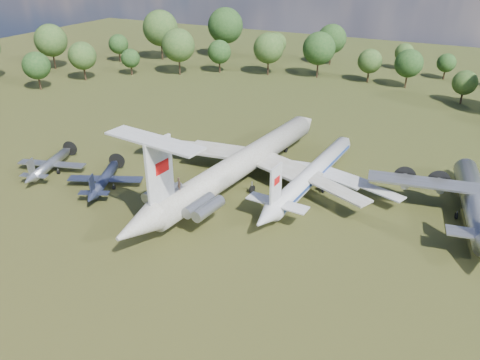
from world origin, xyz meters
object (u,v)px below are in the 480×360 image
at_px(small_prop_west, 105,181).
at_px(an12_transport, 474,205).
at_px(person_on_il62, 179,183).
at_px(small_prop_northwest, 50,166).
at_px(il62_airliner, 242,167).
at_px(tu104_jet, 313,176).

bearing_deg(small_prop_west, an12_transport, -6.74).
bearing_deg(person_on_il62, small_prop_west, 10.57).
bearing_deg(small_prop_northwest, il62_airliner, 2.84).
xyz_separation_m(tu104_jet, small_prop_west, (-30.70, -15.77, -0.78)).
bearing_deg(small_prop_west, tu104_jet, 3.30).
distance_m(small_prop_northwest, person_on_il62, 31.03).
bearing_deg(small_prop_west, il62_airliner, 7.90).
bearing_deg(person_on_il62, an12_transport, -128.04).
relative_size(an12_transport, person_on_il62, 18.11).
relative_size(an12_transport, small_prop_northwest, 2.07).
bearing_deg(small_prop_northwest, small_prop_west, -18.81).
height_order(small_prop_northwest, person_on_il62, person_on_il62).
relative_size(small_prop_west, small_prop_northwest, 1.01).
height_order(il62_airliner, tu104_jet, il62_airliner).
distance_m(an12_transport, small_prop_northwest, 69.77).
height_order(il62_airliner, person_on_il62, person_on_il62).
relative_size(tu104_jet, small_prop_northwest, 2.42).
relative_size(il62_airliner, person_on_il62, 30.72).
distance_m(small_prop_west, small_prop_northwest, 12.67).
bearing_deg(il62_airliner, small_prop_northwest, -153.05).
height_order(small_prop_west, person_on_il62, person_on_il62).
bearing_deg(tu104_jet, person_on_il62, -119.83).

